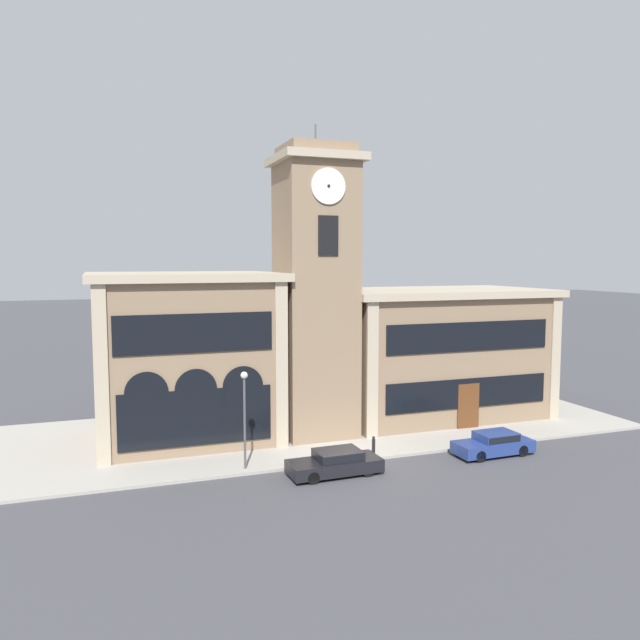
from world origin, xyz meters
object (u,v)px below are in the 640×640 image
at_px(parked_car_near, 336,462).
at_px(bollard, 374,446).
at_px(parked_car_mid, 494,443).
at_px(street_lamp, 244,404).

bearing_deg(parked_car_near, bollard, -150.51).
bearing_deg(parked_car_mid, street_lamp, -9.82).
height_order(parked_car_near, parked_car_mid, parked_car_mid).
xyz_separation_m(parked_car_near, street_lamp, (-4.09, 1.97, 2.80)).
bearing_deg(bollard, parked_car_near, -149.11).
relative_size(street_lamp, bollard, 4.63).
relative_size(parked_car_near, parked_car_mid, 1.05).
bearing_deg(street_lamp, parked_car_mid, -8.42).
bearing_deg(parked_car_near, street_lamp, -27.08).
distance_m(parked_car_near, bollard, 3.28).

